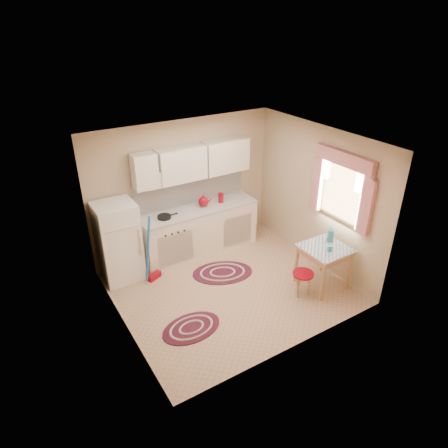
{
  "coord_description": "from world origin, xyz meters",
  "views": [
    {
      "loc": [
        -2.94,
        -4.58,
        4.09
      ],
      "look_at": [
        0.04,
        0.25,
        1.09
      ],
      "focal_mm": 32.0,
      "sensor_mm": 36.0,
      "label": 1
    }
  ],
  "objects": [
    {
      "name": "room_shell",
      "position": [
        0.16,
        0.24,
        1.6
      ],
      "size": [
        3.64,
        3.6,
        2.52
      ],
      "color": "tan",
      "rests_on": "ground"
    },
    {
      "name": "rug_center",
      "position": [
        0.12,
        0.42,
        0.01
      ],
      "size": [
        1.26,
        1.05,
        0.02
      ],
      "primitive_type": null,
      "rotation": [
        0.0,
        0.0,
        -0.36
      ],
      "color": "maroon",
      "rests_on": "ground"
    },
    {
      "name": "broom",
      "position": [
        -0.98,
        0.9,
        0.6
      ],
      "size": [
        0.3,
        0.22,
        1.2
      ],
      "primitive_type": null,
      "rotation": [
        0.0,
        0.0,
        0.41
      ],
      "color": "blue",
      "rests_on": "ground"
    },
    {
      "name": "rug_left",
      "position": [
        -1.01,
        -0.54,
        0.01
      ],
      "size": [
        0.94,
        0.65,
        0.02
      ],
      "primitive_type": null,
      "rotation": [
        0.0,
        0.0,
        0.05
      ],
      "color": "maroon",
      "rests_on": "ground"
    },
    {
      "name": "mug",
      "position": [
        1.35,
        -0.84,
        0.77
      ],
      "size": [
        0.1,
        0.1,
        0.1
      ],
      "primitive_type": "cylinder",
      "rotation": [
        0.0,
        0.0,
        0.38
      ],
      "color": "teal",
      "rests_on": "table"
    },
    {
      "name": "countertop",
      "position": [
        0.13,
        1.3,
        0.9
      ],
      "size": [
        2.27,
        0.62,
        0.04
      ],
      "primitive_type": "cube",
      "color": "#B9B6B0",
      "rests_on": "base_cabinets"
    },
    {
      "name": "red_canister",
      "position": [
        0.62,
        1.3,
        1.0
      ],
      "size": [
        0.11,
        0.11,
        0.16
      ],
      "primitive_type": "cylinder",
      "rotation": [
        0.0,
        0.0,
        -0.1
      ],
      "color": "maroon",
      "rests_on": "countertop"
    },
    {
      "name": "fridge",
      "position": [
        -1.42,
        1.25,
        0.7
      ],
      "size": [
        0.65,
        0.6,
        1.4
      ],
      "primitive_type": "cube",
      "color": "white",
      "rests_on": "ground"
    },
    {
      "name": "stool",
      "position": [
        0.9,
        -0.77,
        0.21
      ],
      "size": [
        0.45,
        0.45,
        0.42
      ],
      "primitive_type": "cylinder",
      "rotation": [
        0.0,
        0.0,
        -0.38
      ],
      "color": "maroon",
      "rests_on": "ground"
    },
    {
      "name": "table",
      "position": [
        1.37,
        -0.74,
        0.36
      ],
      "size": [
        0.72,
        0.72,
        0.72
      ],
      "primitive_type": "cube",
      "color": "tan",
      "rests_on": "ground"
    },
    {
      "name": "red_kettle",
      "position": [
        0.24,
        1.3,
        1.03
      ],
      "size": [
        0.24,
        0.22,
        0.21
      ],
      "primitive_type": null,
      "rotation": [
        0.0,
        0.0,
        -0.17
      ],
      "color": "maroon",
      "rests_on": "countertop"
    },
    {
      "name": "base_cabinets",
      "position": [
        0.13,
        1.3,
        0.44
      ],
      "size": [
        2.25,
        0.6,
        0.88
      ],
      "primitive_type": "cube",
      "color": "white",
      "rests_on": "ground"
    },
    {
      "name": "frying_pan",
      "position": [
        -0.57,
        1.25,
        0.94
      ],
      "size": [
        0.24,
        0.24,
        0.05
      ],
      "primitive_type": "cylinder",
      "rotation": [
        0.0,
        0.0,
        0.02
      ],
      "color": "black",
      "rests_on": "countertop"
    },
    {
      "name": "coffee_pot",
      "position": [
        1.58,
        -0.62,
        0.86
      ],
      "size": [
        0.18,
        0.17,
        0.28
      ],
      "primitive_type": null,
      "rotation": [
        0.0,
        0.0,
        0.4
      ],
      "color": "teal",
      "rests_on": "table"
    }
  ]
}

